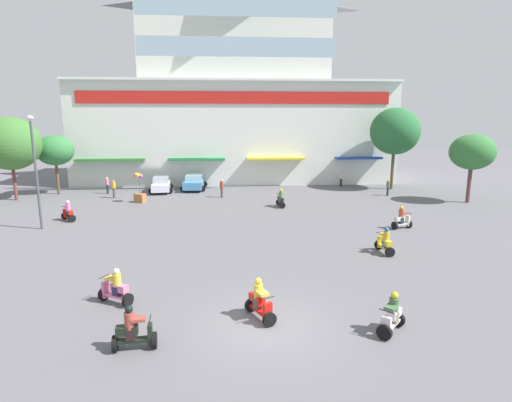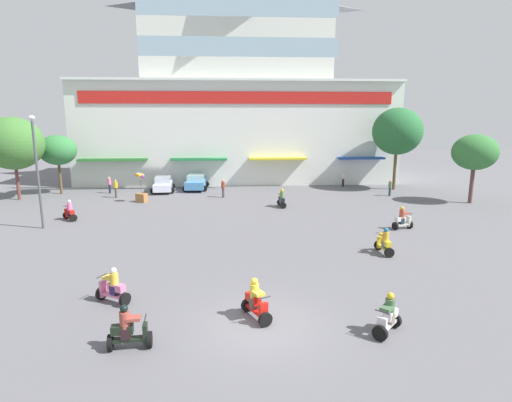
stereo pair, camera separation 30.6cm
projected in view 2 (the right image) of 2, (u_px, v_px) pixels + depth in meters
ground_plane at (246, 228)px, 27.23m from camera, size 128.00×128.00×0.00m
colonial_building at (237, 99)px, 47.92m from camera, size 34.71×16.69×21.88m
plaza_tree_0 at (58, 150)px, 38.67m from camera, size 3.47×2.99×5.56m
plaza_tree_1 at (475, 152)px, 34.40m from camera, size 3.71×3.55×5.83m
plaza_tree_2 at (13, 143)px, 35.74m from camera, size 5.13×4.67×7.25m
plaza_tree_3 at (397, 131)px, 40.71m from camera, size 4.78×5.23×8.13m
parked_car_0 at (163, 184)px, 40.50m from camera, size 2.53×4.30×1.45m
parked_car_1 at (196, 182)px, 41.73m from camera, size 2.53×4.54×1.51m
scooter_rider_0 at (113, 288)px, 16.27m from camera, size 1.48×1.16×1.48m
scooter_rider_1 at (282, 200)px, 33.55m from camera, size 0.62×1.38×1.53m
scooter_rider_2 at (384, 243)px, 22.12m from camera, size 0.62×1.49×1.48m
scooter_rider_3 at (70, 212)px, 29.29m from camera, size 1.28×1.35×1.50m
scooter_rider_4 at (129, 331)px, 13.02m from camera, size 1.39×0.64×1.51m
scooter_rider_5 at (256, 302)px, 14.98m from camera, size 1.09×1.54×1.54m
scooter_rider_6 at (403, 220)px, 26.94m from camera, size 1.40×0.86×1.54m
scooter_rider_7 at (388, 317)px, 13.94m from camera, size 1.28×1.30×1.46m
pedestrian_0 at (390, 187)px, 38.21m from camera, size 0.45×0.45×1.53m
pedestrian_1 at (343, 178)px, 43.36m from camera, size 0.35×0.35×1.64m
pedestrian_2 at (116, 187)px, 37.43m from camera, size 0.51×0.51×1.65m
pedestrian_3 at (223, 187)px, 37.49m from camera, size 0.47×0.47×1.68m
pedestrian_4 at (109, 184)px, 39.54m from camera, size 0.38×0.38×1.60m
streetlamp_near at (37, 164)px, 26.44m from camera, size 0.40×0.40×7.32m
balloon_vendor_cart at (141, 188)px, 35.40m from camera, size 1.07×0.95×2.58m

